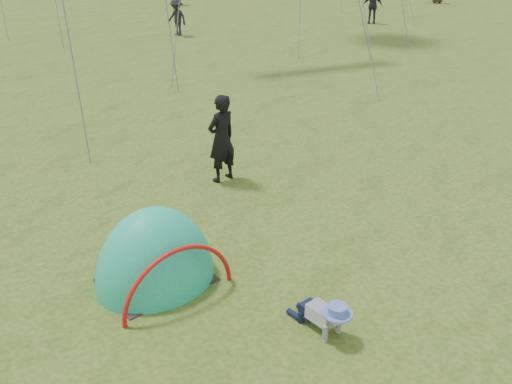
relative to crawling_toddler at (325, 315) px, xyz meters
name	(u,v)px	position (x,y,z in m)	size (l,w,h in m)	color
ground	(351,367)	(-0.01, -0.74, -0.29)	(140.00, 140.00, 0.00)	#2E4C16
crawling_toddler	(325,315)	(0.00, 0.00, 0.00)	(0.53, 0.75, 0.58)	black
popup_tent	(157,280)	(-1.87, 2.06, -0.29)	(1.93, 1.59, 2.49)	teal
standing_adult	(222,139)	(0.31, 5.16, 0.66)	(0.69, 0.45, 1.89)	black
crowd_person_3	(177,17)	(3.45, 20.42, 0.51)	(1.03, 0.59, 1.59)	black
crowd_person_8	(372,6)	(13.23, 19.64, 0.55)	(0.98, 0.41, 1.68)	#212733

